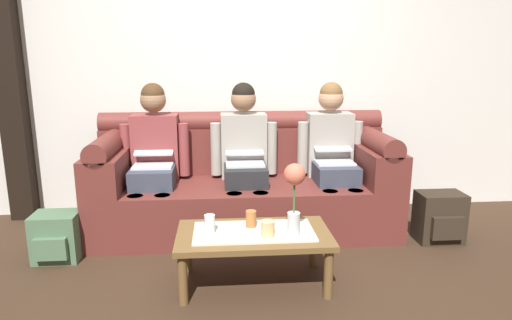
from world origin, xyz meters
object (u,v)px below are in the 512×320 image
couch (245,185)px  person_middle (244,152)px  flower_vase (294,189)px  coffee_table (254,239)px  cup_near_left (268,228)px  person_right (332,150)px  cup_far_center (210,224)px  person_left (154,153)px  cup_near_right (251,219)px  backpack_right (440,218)px  backpack_left (57,237)px

couch → person_middle: 0.29m
flower_vase → coffee_table: bearing=157.9°
couch → cup_near_left: size_ratio=25.68×
person_middle → person_right: (0.74, -0.00, 0.00)m
cup_near_left → person_right: bearing=58.6°
cup_far_center → person_middle: bearing=74.6°
person_left → flower_vase: size_ratio=2.70×
person_right → person_middle: bearing=180.0°
person_middle → cup_near_right: person_middle is taller
person_middle → person_right: size_ratio=1.00×
person_left → backpack_right: 2.34m
couch → person_right: (0.74, -0.00, 0.29)m
coffee_table → backpack_left: (-1.38, 0.47, -0.14)m
person_middle → cup_far_center: person_middle is taller
flower_vase → person_left: bearing=131.8°
cup_near_left → backpack_right: bearing=24.4°
person_right → coffee_table: person_right is taller
person_left → person_middle: same height
flower_vase → person_middle: bearing=102.2°
person_middle → coffee_table: person_middle is taller
person_middle → cup_near_left: bearing=-85.8°
backpack_left → person_middle: bearing=20.9°
coffee_table → cup_far_center: 0.30m
couch → person_left: size_ratio=2.00×
backpack_left → cup_far_center: bearing=-23.1°
person_right → cup_far_center: size_ratio=10.77×
flower_vase → cup_far_center: 0.57m
coffee_table → backpack_left: bearing=161.3°
person_middle → backpack_left: 1.55m
flower_vase → cup_far_center: (-0.51, 0.09, -0.24)m
backpack_right → couch: bearing=163.8°
person_left → backpack_left: size_ratio=3.55×
person_right → cup_near_right: (-0.75, -0.92, -0.24)m
person_right → cup_near_left: bearing=-121.4°
person_left → cup_near_right: (0.73, -0.92, -0.24)m
flower_vase → backpack_right: 1.51m
couch → cup_near_right: (-0.01, -0.93, 0.05)m
cup_near_right → cup_near_left: bearing=-60.7°
person_right → couch: bearing=179.6°
backpack_right → coffee_table: bearing=-159.6°
cup_near_left → backpack_left: bearing=159.1°
person_left → coffee_table: 1.29m
person_left → coffee_table: person_left is taller
coffee_table → backpack_left: coffee_table is taller
cup_near_left → person_middle: bearing=94.2°
cup_near_right → cup_far_center: cup_far_center is taller
person_middle → coffee_table: bearing=-90.0°
couch → cup_far_center: size_ratio=21.55×
person_right → coffee_table: 1.29m
person_middle → person_left: bearing=-180.0°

